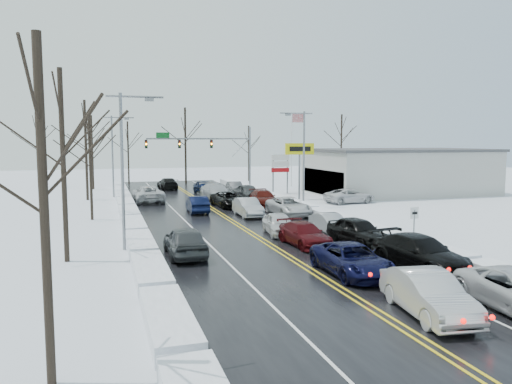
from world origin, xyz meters
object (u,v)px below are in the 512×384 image
object	(u,v)px
traffic_signal_mast	(211,147)
oncoming_car_0	(197,213)
tires_plus_sign	(300,153)
dealership_building	(399,171)
flagpole	(293,143)

from	to	relation	value
traffic_signal_mast	oncoming_car_0	distance (m)	20.02
traffic_signal_mast	tires_plus_sign	size ratio (longest dim) A/B	2.21
traffic_signal_mast	dealership_building	distance (m)	23.01
dealership_building	oncoming_car_0	world-z (taller)	dealership_building
tires_plus_sign	oncoming_car_0	size ratio (longest dim) A/B	1.33
dealership_building	traffic_signal_mast	bearing A→B (deg)	154.05
traffic_signal_mast	oncoming_car_0	xyz separation A→B (m)	(-5.20, -18.54, -5.48)
traffic_signal_mast	flagpole	size ratio (longest dim) A/B	1.33
tires_plus_sign	flagpole	distance (m)	14.79
traffic_signal_mast	tires_plus_sign	bearing A→B (deg)	-59.54
traffic_signal_mast	flagpole	distance (m)	11.90
tires_plus_sign	oncoming_car_0	world-z (taller)	tires_plus_sign
dealership_building	tires_plus_sign	bearing A→B (deg)	-171.53
flagpole	dealership_building	distance (m)	15.24
flagpole	dealership_building	bearing A→B (deg)	-53.73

